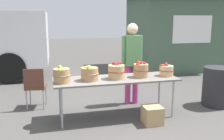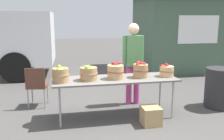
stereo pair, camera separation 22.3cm
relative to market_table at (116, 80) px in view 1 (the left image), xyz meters
The scene contains 12 objects.
ground_plane 0.71m from the market_table, ahead, with size 40.00×40.00×0.00m, color #474442.
market_table is the anchor object (origin of this frame).
apple_basket_green_0 1.02m from the market_table, behind, with size 0.30×0.30×0.30m.
apple_basket_green_1 0.53m from the market_table, behind, with size 0.33×0.33×0.29m.
apple_basket_red_0 0.18m from the market_table, 76.47° to the right, with size 0.32×0.32×0.31m.
apple_basket_red_1 0.52m from the market_table, ahead, with size 0.30×0.30×0.31m.
apple_basket_red_2 1.01m from the market_table, ahead, with size 0.29×0.29×0.26m.
vendor_adult 0.91m from the market_table, 50.98° to the left, with size 0.46×0.23×1.75m.
food_kiosk 5.48m from the market_table, 51.16° to the left, with size 3.53×2.94×2.74m.
folding_chair 1.73m from the market_table, 150.29° to the left, with size 0.46×0.46×0.86m.
trash_barrel 2.29m from the market_table, ahead, with size 0.61×0.61×0.84m, color #262628.
produce_crate 0.91m from the market_table, 42.66° to the right, with size 0.32×0.32×0.32m, color tan.
Camera 1 is at (-1.21, -4.40, 1.84)m, focal length 40.36 mm.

